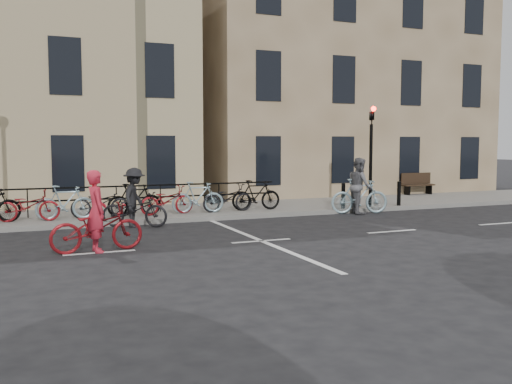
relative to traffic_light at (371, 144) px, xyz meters
name	(u,v)px	position (x,y,z in m)	size (l,w,h in m)	color
ground	(261,241)	(-6.20, -4.34, -2.45)	(120.00, 120.00, 0.00)	black
sidewalk	(75,217)	(-10.20, 1.66, -2.38)	(46.00, 4.00, 0.15)	slate
building_east	(322,71)	(2.80, 8.66, 3.70)	(14.00, 10.00, 12.00)	#8E7655
traffic_light	(371,144)	(0.00, 0.00, 0.00)	(0.18, 0.30, 3.90)	black
bollard_east	(343,196)	(-1.20, -0.09, -1.85)	(0.14, 0.14, 0.90)	black
bollard_west	(399,194)	(1.20, -0.09, -1.85)	(0.14, 0.14, 0.90)	black
bench	(417,183)	(4.80, 3.39, -1.78)	(1.60, 0.41, 0.97)	black
parked_bikes	(116,201)	(-9.02, 0.70, -1.81)	(11.45, 1.23, 1.05)	black
cyclist_pink	(97,224)	(-10.23, -4.19, -1.80)	(2.18, 0.97, 1.88)	maroon
cyclist_grey	(360,191)	(-0.82, -0.54, -1.66)	(2.12, 1.11, 1.97)	#8EAFBA
cyclist_dark	(135,204)	(-8.70, -0.67, -1.76)	(2.06, 1.55, 1.76)	black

